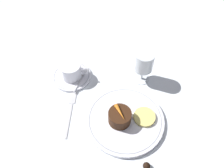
{
  "coord_description": "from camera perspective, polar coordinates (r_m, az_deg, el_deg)",
  "views": [
    {
      "loc": [
        0.04,
        -0.36,
        0.64
      ],
      "look_at": [
        -0.03,
        0.1,
        0.04
      ],
      "focal_mm": 35.0,
      "sensor_mm": 36.0,
      "label": 1
    }
  ],
  "objects": [
    {
      "name": "pineapple_slice",
      "position": [
        0.72,
        8.46,
        -8.38
      ],
      "size": [
        0.07,
        0.07,
        0.01
      ],
      "color": "#EFE075",
      "rests_on": "dinner_plate"
    },
    {
      "name": "dinner_plate",
      "position": [
        0.72,
        3.43,
        -9.21
      ],
      "size": [
        0.25,
        0.25,
        0.01
      ],
      "color": "white",
      "rests_on": "ground_plane"
    },
    {
      "name": "spoon",
      "position": [
        0.82,
        -7.74,
        1.88
      ],
      "size": [
        0.03,
        0.12,
        0.0
      ],
      "color": "silver",
      "rests_on": "saucer"
    },
    {
      "name": "coffee_cup",
      "position": [
        0.81,
        -10.67,
        3.58
      ],
      "size": [
        0.11,
        0.08,
        0.06
      ],
      "color": "white",
      "rests_on": "saucer"
    },
    {
      "name": "dessert_cake",
      "position": [
        0.69,
        2.05,
        -8.59
      ],
      "size": [
        0.07,
        0.07,
        0.04
      ],
      "color": "#381E0F",
      "rests_on": "dinner_plate"
    },
    {
      "name": "chocolate_truffle",
      "position": [
        0.66,
        9.02,
        -20.39
      ],
      "size": [
        0.02,
        0.02,
        0.02
      ],
      "color": "black",
      "rests_on": "ground_plane"
    },
    {
      "name": "fork",
      "position": [
        0.76,
        -10.69,
        -6.16
      ],
      "size": [
        0.03,
        0.18,
        0.01
      ],
      "color": "silver",
      "rests_on": "ground_plane"
    },
    {
      "name": "carrot_garnish",
      "position": [
        0.67,
        2.12,
        -7.39
      ],
      "size": [
        0.04,
        0.05,
        0.01
      ],
      "color": "orange",
      "rests_on": "dessert_cake"
    },
    {
      "name": "ground_plane",
      "position": [
        0.73,
        1.1,
        -8.4
      ],
      "size": [
        3.0,
        3.0,
        0.0
      ],
      "primitive_type": "plane",
      "color": "white"
    },
    {
      "name": "wine_glass",
      "position": [
        0.77,
        8.28,
        5.47
      ],
      "size": [
        0.07,
        0.07,
        0.13
      ],
      "color": "silver",
      "rests_on": "ground_plane"
    },
    {
      "name": "saucer",
      "position": [
        0.84,
        -10.48,
        2.07
      ],
      "size": [
        0.15,
        0.15,
        0.01
      ],
      "color": "white",
      "rests_on": "ground_plane"
    }
  ]
}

